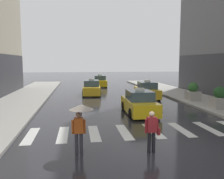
{
  "coord_description": "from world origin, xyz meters",
  "views": [
    {
      "loc": [
        -3.12,
        -8.83,
        3.55
      ],
      "look_at": [
        -0.68,
        8.0,
        1.63
      ],
      "focal_mm": 38.69,
      "sensor_mm": 36.0,
      "label": 1
    }
  ],
  "objects": [
    {
      "name": "pedestrian_with_handbag",
      "position": [
        -0.24,
        0.09,
        0.93
      ],
      "size": [
        0.6,
        0.24,
        1.65
      ],
      "color": "black",
      "rests_on": "ground"
    },
    {
      "name": "taxi_second",
      "position": [
        3.76,
        14.31,
        0.72
      ],
      "size": [
        2.11,
        4.62,
        1.8
      ],
      "color": "gold",
      "rests_on": "ground"
    },
    {
      "name": "taxi_lead",
      "position": [
        1.1,
        7.15,
        0.72
      ],
      "size": [
        1.98,
        4.56,
        1.8
      ],
      "color": "yellow",
      "rests_on": "ground"
    },
    {
      "name": "taxi_third",
      "position": [
        -1.58,
        17.47,
        0.72
      ],
      "size": [
        2.12,
        4.63,
        1.8
      ],
      "color": "gold",
      "rests_on": "ground"
    },
    {
      "name": "crosswalk_markings",
      "position": [
        -0.0,
        3.0,
        0.0
      ],
      "size": [
        11.3,
        2.8,
        0.01
      ],
      "color": "silver",
      "rests_on": "ground"
    },
    {
      "name": "taxi_fourth",
      "position": [
        0.2,
        26.53,
        0.72
      ],
      "size": [
        2.05,
        4.59,
        1.8
      ],
      "color": "yellow",
      "rests_on": "ground"
    },
    {
      "name": "planter_near_corner",
      "position": [
        7.37,
        7.64,
        0.87
      ],
      "size": [
        1.1,
        1.1,
        1.6
      ],
      "color": "#A8A399",
      "rests_on": "curb_right"
    },
    {
      "name": "pedestrian_with_umbrella",
      "position": [
        -3.02,
        0.37,
        1.52
      ],
      "size": [
        0.96,
        0.96,
        1.94
      ],
      "color": "#333338",
      "rests_on": "ground"
    },
    {
      "name": "ground_plane",
      "position": [
        0.0,
        0.0,
        0.0
      ],
      "size": [
        160.0,
        160.0,
        0.0
      ],
      "primitive_type": "plane",
      "color": "#26262B"
    },
    {
      "name": "planter_mid_block",
      "position": [
        7.24,
        11.52,
        0.87
      ],
      "size": [
        1.1,
        1.1,
        1.6
      ],
      "color": "#A8A399",
      "rests_on": "curb_right"
    }
  ]
}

